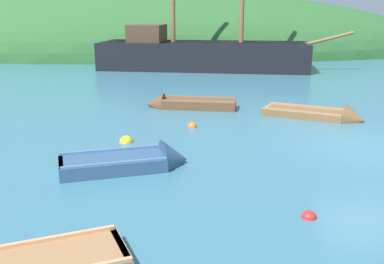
{
  "coord_description": "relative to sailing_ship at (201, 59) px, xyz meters",
  "views": [
    {
      "loc": [
        -5.54,
        -12.7,
        3.98
      ],
      "look_at": [
        -5.05,
        1.36,
        0.16
      ],
      "focal_mm": 43.06,
      "sensor_mm": 36.0,
      "label": 1
    }
  ],
  "objects": [
    {
      "name": "rowboat_outer_right",
      "position": [
        3.72,
        -14.24,
        -0.6
      ],
      "size": [
        3.78,
        2.75,
        1.11
      ],
      "rotation": [
        0.0,
        0.0,
        5.79
      ],
      "color": "brown",
      "rests_on": "ground"
    },
    {
      "name": "rowboat_outer_left",
      "position": [
        -1.28,
        -12.26,
        -0.55
      ],
      "size": [
        3.78,
        1.6,
        0.94
      ],
      "rotation": [
        0.0,
        0.0,
        2.96
      ],
      "color": "brown",
      "rests_on": "ground"
    },
    {
      "name": "sailing_ship",
      "position": [
        0.0,
        0.0,
        0.0
      ],
      "size": [
        16.36,
        6.26,
        12.59
      ],
      "rotation": [
        0.0,
        0.0,
        -0.17
      ],
      "color": "black",
      "rests_on": "ground"
    },
    {
      "name": "buoy_yellow",
      "position": [
        -3.22,
        -17.12,
        -0.67
      ],
      "size": [
        0.41,
        0.41,
        0.41
      ],
      "primitive_type": "sphere",
      "color": "yellow",
      "rests_on": "ground"
    },
    {
      "name": "shore_hill",
      "position": [
        -4.35,
        12.99,
        -0.67
      ],
      "size": [
        54.26,
        20.47,
        10.95
      ],
      "primitive_type": "ellipsoid",
      "color": "#2D602D",
      "rests_on": "ground"
    },
    {
      "name": "ground_plane",
      "position": [
        3.85,
        -17.95,
        -0.67
      ],
      "size": [
        120.0,
        120.0,
        0.0
      ],
      "primitive_type": "plane",
      "color": "teal"
    },
    {
      "name": "buoy_red",
      "position": [
        0.89,
        -22.49,
        -0.67
      ],
      "size": [
        0.3,
        0.3,
        0.3
      ],
      "primitive_type": "sphere",
      "color": "red",
      "rests_on": "ground"
    },
    {
      "name": "rowboat_far",
      "position": [
        -2.76,
        -19.47,
        -0.56
      ],
      "size": [
        3.44,
        1.94,
        1.13
      ],
      "rotation": [
        0.0,
        0.0,
        0.25
      ],
      "color": "#335175",
      "rests_on": "ground"
    },
    {
      "name": "buoy_orange",
      "position": [
        -1.14,
        -15.33,
        -0.67
      ],
      "size": [
        0.33,
        0.33,
        0.33
      ],
      "primitive_type": "sphere",
      "color": "orange",
      "rests_on": "ground"
    }
  ]
}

